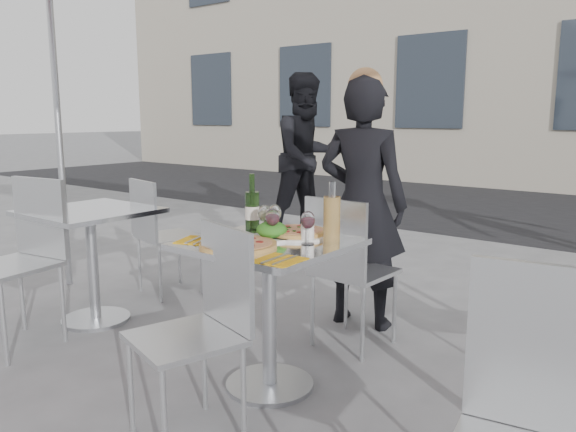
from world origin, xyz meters
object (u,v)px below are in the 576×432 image
Objects in this scene: wineglass_red_b at (308,221)px; main_table at (269,283)px; napkin_left at (198,240)px; side_chair_lnear at (24,247)px; woman_diner at (362,204)px; wineglass_red_a at (272,218)px; pizza_far at (297,233)px; salad_plate at (272,231)px; chair_far at (346,261)px; carafe at (332,218)px; chair_near at (204,314)px; wine_bottle at (252,208)px; wineglass_white_a at (265,214)px; pizza_near at (238,244)px; sugar_shaker at (308,231)px; napkin_right at (280,260)px; wineglass_white_b at (275,214)px; side_chair_rnear at (543,426)px; side_chair_lfar at (158,227)px; pedestrian_a at (308,156)px; side_table_left at (91,241)px.

main_table is at bearing -162.81° from wineglass_red_b.
side_chair_lnear is at bearing 170.63° from napkin_left.
woman_diner is 10.04× the size of wineglass_red_a.
wineglass_red_b is (0.28, -0.98, 0.07)m from woman_diner.
salad_plate is at bearing -111.70° from pizza_far.
chair_far is 0.62m from carafe.
chair_near is at bearing -84.63° from main_table.
wine_bottle reaches higher than side_chair_lnear.
wine_bottle is 1.02× the size of carafe.
wine_bottle is at bearing 16.31° from side_chair_lnear.
wineglass_red_a is at bearing 109.94° from chair_near.
pizza_far is 2.14× the size of wineglass_white_a.
pizza_near is 2.27× the size of wineglass_red_b.
sugar_shaker is 0.37m from napkin_right.
wineglass_white_b is (-0.04, 0.07, 0.07)m from salad_plate.
salad_plate is (-1.41, 0.64, 0.22)m from side_chair_rnear.
wineglass_red_a is (0.05, 0.19, 0.10)m from pizza_near.
carafe is 0.13m from sugar_shaker.
main_table is at bearing -39.99° from wineglass_white_a.
pizza_far is at bearing 88.15° from woman_diner.
chair_near is 0.58m from salad_plate.
main_table is at bearing 88.24° from chair_far.
sugar_shaker reaches higher than napkin_left.
carafe reaches higher than napkin_left.
wineglass_white_b is at bearing 144.95° from side_chair_rnear.
carafe reaches higher than main_table.
sugar_shaker is at bearing 31.81° from wineglass_red_a.
wineglass_red_a is at bearing 130.11° from napkin_right.
main_table is at bearing 147.90° from side_chair_rnear.
woman_diner is (1.51, 0.41, 0.27)m from side_chair_lfar.
woman_diner is 10.04× the size of wineglass_white_a.
pizza_near is at bearing -13.72° from napkin_left.
chair_near is 0.77m from wine_bottle.
wine_bottle is at bearing 179.41° from carafe.
chair_far is at bearing 78.81° from wineglass_white_b.
salad_plate is 1.40× the size of wineglass_white_b.
chair_near is 0.65m from wineglass_white_a.
main_table is 0.84× the size of chair_far.
chair_far is 0.51m from pizza_far.
chair_near is 4.02m from pedestrian_a.
salad_plate is 0.26m from wine_bottle.
wineglass_red_b is 0.68× the size of napkin_left.
wine_bottle is at bearing 121.96° from pizza_near.
side_chair_lfar reaches higher than side_table_left.
pedestrian_a is 3.45m from pizza_far.
napkin_left is (-0.21, -0.32, -0.11)m from wineglass_white_b.
napkin_right is at bearing 167.40° from side_chair_lfar.
chair_far reaches higher than main_table.
pedestrian_a reaches higher than sugar_shaker.
sugar_shaker is at bearing -7.96° from wine_bottle.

